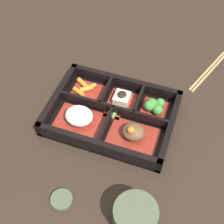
% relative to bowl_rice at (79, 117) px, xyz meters
% --- Properties ---
extents(ground_plane, '(3.00, 3.00, 0.00)m').
position_rel_bowl_rice_xyz_m(ground_plane, '(-0.07, -0.05, -0.03)').
color(ground_plane, black).
extents(bento_base, '(0.31, 0.23, 0.01)m').
position_rel_bowl_rice_xyz_m(bento_base, '(-0.07, -0.05, -0.02)').
color(bento_base, black).
rests_on(bento_base, ground_plane).
extents(bento_rim, '(0.31, 0.23, 0.04)m').
position_rel_bowl_rice_xyz_m(bento_rim, '(-0.07, -0.05, -0.01)').
color(bento_rim, black).
rests_on(bento_rim, ground_plane).
extents(bowl_stew, '(0.12, 0.08, 0.05)m').
position_rel_bowl_rice_xyz_m(bowl_stew, '(-0.14, 0.00, -0.00)').
color(bowl_stew, maroon).
rests_on(bowl_stew, bento_base).
extents(bowl_rice, '(0.12, 0.08, 0.04)m').
position_rel_bowl_rice_xyz_m(bowl_rice, '(0.00, 0.00, 0.00)').
color(bowl_rice, maroon).
rests_on(bowl_rice, bento_base).
extents(bowl_greens, '(0.07, 0.07, 0.03)m').
position_rel_bowl_rice_xyz_m(bowl_greens, '(-0.17, -0.10, -0.00)').
color(bowl_greens, maroon).
rests_on(bowl_greens, bento_base).
extents(bowl_tofu, '(0.07, 0.07, 0.03)m').
position_rel_bowl_rice_xyz_m(bowl_tofu, '(-0.08, -0.10, -0.01)').
color(bowl_tofu, maroon).
rests_on(bowl_tofu, bento_base).
extents(bowl_carrots, '(0.08, 0.07, 0.02)m').
position_rel_bowl_rice_xyz_m(bowl_carrots, '(0.02, -0.10, -0.01)').
color(bowl_carrots, maroon).
rests_on(bowl_carrots, bento_base).
extents(bowl_pickles, '(0.04, 0.04, 0.01)m').
position_rel_bowl_rice_xyz_m(bowl_pickles, '(-0.07, -0.05, -0.01)').
color(bowl_pickles, maroon).
rests_on(bowl_pickles, bento_base).
extents(tea_cup, '(0.09, 0.09, 0.07)m').
position_rel_bowl_rice_xyz_m(tea_cup, '(-0.20, 0.19, 0.01)').
color(tea_cup, '#424C38').
rests_on(tea_cup, ground_plane).
extents(chopsticks, '(0.09, 0.20, 0.01)m').
position_rel_bowl_rice_xyz_m(chopsticks, '(-0.28, -0.30, -0.03)').
color(chopsticks, '#A87F51').
rests_on(chopsticks, ground_plane).
extents(sauce_dish, '(0.05, 0.05, 0.01)m').
position_rel_bowl_rice_xyz_m(sauce_dish, '(-0.04, 0.20, -0.02)').
color(sauce_dish, '#424C38').
rests_on(sauce_dish, ground_plane).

